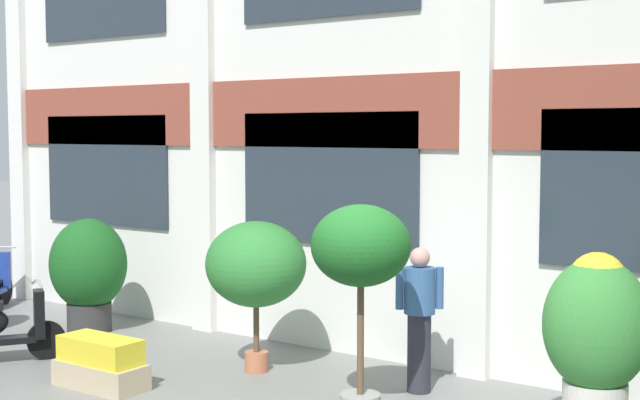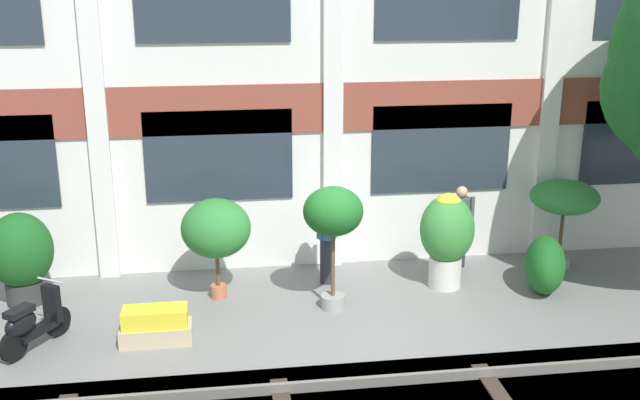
% 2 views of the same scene
% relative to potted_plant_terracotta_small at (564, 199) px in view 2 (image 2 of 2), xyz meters
% --- Properties ---
extents(ground_plane, '(80.00, 80.00, 0.00)m').
position_rel_potted_plant_terracotta_small_xyz_m(ground_plane, '(-4.36, -1.96, -1.35)').
color(ground_plane, slate).
extents(apartment_facade, '(17.30, 0.64, 7.80)m').
position_rel_potted_plant_terracotta_small_xyz_m(apartment_facade, '(-4.36, 1.00, 2.53)').
color(apartment_facade, silver).
rests_on(apartment_facade, ground).
extents(potted_plant_terracotta_small, '(1.30, 1.30, 1.72)m').
position_rel_potted_plant_terracotta_small_xyz_m(potted_plant_terracotta_small, '(0.00, 0.00, 0.00)').
color(potted_plant_terracotta_small, gray).
rests_on(potted_plant_terracotta_small, ground).
extents(potted_plant_square_trough, '(1.11, 0.50, 0.57)m').
position_rel_potted_plant_terracotta_small_xyz_m(potted_plant_square_trough, '(-7.56, -2.10, -1.08)').
color(potted_plant_square_trough, tan).
rests_on(potted_plant_square_trough, ground).
extents(potted_plant_tall_urn, '(1.00, 1.00, 2.14)m').
position_rel_potted_plant_terracotta_small_xyz_m(potted_plant_tall_urn, '(-4.66, -1.25, 0.29)').
color(potted_plant_tall_urn, gray).
rests_on(potted_plant_tall_urn, ground).
extents(potted_plant_glazed_jar, '(1.09, 1.09, 1.62)m').
position_rel_potted_plant_terracotta_small_xyz_m(potted_plant_glazed_jar, '(-9.89, -0.31, -0.46)').
color(potted_plant_glazed_jar, '#333333').
rests_on(potted_plant_glazed_jar, ground).
extents(potted_plant_ribbed_drum, '(0.97, 0.97, 1.77)m').
position_rel_potted_plant_terracotta_small_xyz_m(potted_plant_ribbed_drum, '(-2.49, -0.64, -0.32)').
color(potted_plant_ribbed_drum, beige).
rests_on(potted_plant_ribbed_drum, ground).
extents(potted_plant_low_pan, '(1.20, 1.20, 1.80)m').
position_rel_potted_plant_terracotta_small_xyz_m(potted_plant_low_pan, '(-6.58, -0.56, -0.08)').
color(potted_plant_low_pan, '#B76647').
rests_on(potted_plant_low_pan, ground).
extents(scooter_second_parked, '(0.84, 1.21, 0.98)m').
position_rel_potted_plant_terracotta_small_xyz_m(scooter_second_parked, '(-9.38, -2.09, -0.92)').
color(scooter_second_parked, black).
rests_on(scooter_second_parked, ground).
extents(resident_by_doorway, '(0.43, 0.37, 1.60)m').
position_rel_potted_plant_terracotta_small_xyz_m(resident_by_doorway, '(-4.59, -0.17, -0.50)').
color(resident_by_doorway, '#282833').
rests_on(resident_by_doorway, ground).
extents(resident_watching_tracks, '(0.53, 0.34, 1.62)m').
position_rel_potted_plant_terracotta_small_xyz_m(resident_watching_tracks, '(-1.94, 0.27, -0.49)').
color(resident_watching_tracks, '#282833').
rests_on(resident_watching_tracks, ground).
extents(topiary_hedge, '(1.13, 1.51, 1.00)m').
position_rel_potted_plant_terracotta_small_xyz_m(topiary_hedge, '(-0.80, -1.08, -0.86)').
color(topiary_hedge, '#19561E').
rests_on(topiary_hedge, ground).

